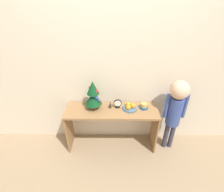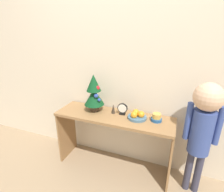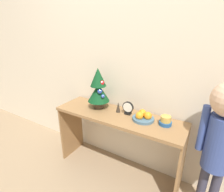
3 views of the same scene
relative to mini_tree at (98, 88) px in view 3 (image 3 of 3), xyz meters
name	(u,v)px [view 3 (image 3 of 3)]	position (x,y,z in m)	size (l,w,h in m)	color
ground_plane	(108,182)	(0.25, -0.23, -0.90)	(12.00, 12.00, 0.00)	#997F60
back_wall	(130,52)	(0.25, 0.20, 0.35)	(7.00, 0.05, 2.50)	beige
console_table	(117,127)	(0.25, -0.04, -0.36)	(1.29, 0.38, 0.68)	olive
mini_tree	(98,88)	(0.00, 0.00, 0.00)	(0.22, 0.22, 0.42)	#4C3828
fruit_bowl	(143,117)	(0.50, -0.01, -0.19)	(0.20, 0.20, 0.09)	#476B84
singing_bowl	(166,121)	(0.70, 0.00, -0.18)	(0.11, 0.11, 0.08)	#235189
desk_clock	(128,108)	(0.33, 0.02, -0.15)	(0.11, 0.04, 0.13)	black
figurine	(118,107)	(0.22, 0.01, -0.17)	(0.04, 0.04, 0.11)	#382D23
child_figure	(222,132)	(1.11, -0.07, -0.12)	(0.30, 0.25, 1.15)	#38384C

